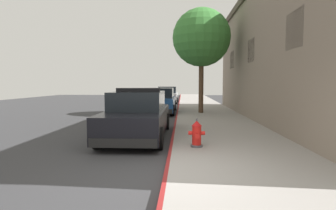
{
  "coord_description": "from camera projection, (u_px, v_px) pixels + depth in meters",
  "views": [
    {
      "loc": [
        0.27,
        -5.33,
        1.82
      ],
      "look_at": [
        -0.3,
        5.45,
        1.0
      ],
      "focal_mm": 29.75,
      "sensor_mm": 36.0,
      "label": 1
    }
  ],
  "objects": [
    {
      "name": "sidewalk_pavement",
      "position": [
        209.0,
        116.0,
        15.31
      ],
      "size": [
        3.49,
        60.0,
        0.15
      ],
      "primitive_type": "cube",
      "color": "gray",
      "rests_on": "ground"
    },
    {
      "name": "ground_plane",
      "position": [
        102.0,
        118.0,
        15.64
      ],
      "size": [
        31.84,
        60.0,
        0.2
      ],
      "primitive_type": "cube",
      "color": "#353538"
    },
    {
      "name": "parked_car_silver_ahead",
      "position": [
        160.0,
        101.0,
        17.61
      ],
      "size": [
        1.94,
        4.84,
        1.56
      ],
      "color": "navy",
      "rests_on": "ground"
    },
    {
      "name": "fire_hydrant",
      "position": [
        197.0,
        134.0,
        7.37
      ],
      "size": [
        0.44,
        0.4,
        0.76
      ],
      "color": "#4C4C51",
      "rests_on": "sidewalk_pavement"
    },
    {
      "name": "police_cruiser",
      "position": [
        138.0,
        116.0,
        9.43
      ],
      "size": [
        1.94,
        4.84,
        1.68
      ],
      "color": "black",
      "rests_on": "ground"
    },
    {
      "name": "curb_painted_edge",
      "position": [
        177.0,
        115.0,
        15.41
      ],
      "size": [
        0.08,
        60.0,
        0.15
      ],
      "primitive_type": "cube",
      "color": "maroon",
      "rests_on": "ground"
    },
    {
      "name": "street_tree",
      "position": [
        201.0,
        38.0,
        15.93
      ],
      "size": [
        3.33,
        3.33,
        5.99
      ],
      "color": "brown",
      "rests_on": "sidewalk_pavement"
    },
    {
      "name": "parked_car_dark_far",
      "position": [
        168.0,
        95.0,
        26.74
      ],
      "size": [
        1.94,
        4.84,
        1.56
      ],
      "color": "#B2B5BA",
      "rests_on": "ground"
    },
    {
      "name": "storefront_building",
      "position": [
        321.0,
        53.0,
        12.99
      ],
      "size": [
        6.67,
        18.51,
        6.53
      ],
      "color": "gray",
      "rests_on": "ground"
    }
  ]
}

